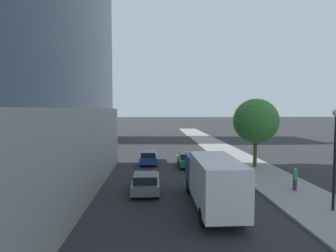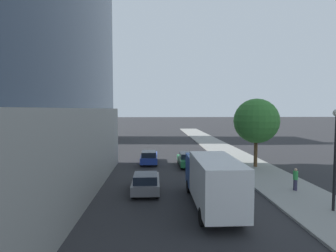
{
  "view_description": "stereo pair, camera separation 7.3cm",
  "coord_description": "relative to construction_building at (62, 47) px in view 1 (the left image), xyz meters",
  "views": [
    {
      "loc": [
        -1.68,
        1.4,
        6.03
      ],
      "look_at": [
        -0.8,
        17.95,
        4.96
      ],
      "focal_mm": 28.11,
      "sensor_mm": 36.0,
      "label": 1
    },
    {
      "loc": [
        -1.61,
        1.4,
        6.03
      ],
      "look_at": [
        -0.8,
        17.95,
        4.96
      ],
      "focal_mm": 28.11,
      "sensor_mm": 36.0,
      "label": 2
    }
  ],
  "objects": [
    {
      "name": "sidewalk",
      "position": [
        27.63,
        -34.0,
        -17.98
      ],
      "size": [
        4.89,
        120.0,
        0.15
      ],
      "primitive_type": "cube",
      "color": "gray",
      "rests_on": "ground"
    },
    {
      "name": "construction_building",
      "position": [
        0.0,
        0.0,
        0.0
      ],
      "size": [
        15.67,
        13.06,
        40.84
      ],
      "color": "#B2AFA8",
      "rests_on": "ground"
    },
    {
      "name": "street_lamp",
      "position": [
        28.03,
        -38.18,
        -14.06
      ],
      "size": [
        0.44,
        0.44,
        5.89
      ],
      "color": "black",
      "rests_on": "sidewalk"
    },
    {
      "name": "street_tree",
      "position": [
        27.98,
        -26.43,
        -13.23
      ],
      "size": [
        4.52,
        4.52,
        6.95
      ],
      "color": "brown",
      "rests_on": "sidewalk"
    },
    {
      "name": "car_blue",
      "position": [
        17.03,
        -23.74,
        -17.32
      ],
      "size": [
        1.82,
        4.67,
        1.51
      ],
      "color": "#233D9E",
      "rests_on": "ground"
    },
    {
      "name": "car_gray",
      "position": [
        17.03,
        -33.84,
        -17.32
      ],
      "size": [
        1.93,
        4.19,
        1.51
      ],
      "color": "slate",
      "rests_on": "ground"
    },
    {
      "name": "car_green",
      "position": [
        21.16,
        -25.14,
        -17.35
      ],
      "size": [
        1.92,
        4.61,
        1.41
      ],
      "color": "#1E6638",
      "rests_on": "ground"
    },
    {
      "name": "box_truck",
      "position": [
        21.16,
        -37.07,
        -16.25
      ],
      "size": [
        2.33,
        7.92,
        3.22
      ],
      "color": "#1E4799",
      "rests_on": "ground"
    },
    {
      "name": "pedestrian_green_shirt",
      "position": [
        27.86,
        -34.34,
        -17.09
      ],
      "size": [
        0.34,
        0.34,
        1.61
      ],
      "color": "#38334C",
      "rests_on": "sidewalk"
    }
  ]
}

